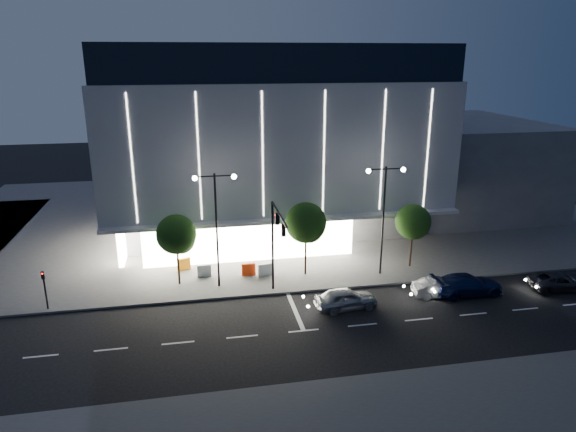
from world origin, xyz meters
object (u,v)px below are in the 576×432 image
(car_third, at_px, (467,285))
(car_fourth, at_px, (560,281))
(barrier_b, at_px, (204,271))
(street_lamp_east, at_px, (384,205))
(tree_left, at_px, (177,236))
(barrier_c, at_px, (249,269))
(traffic_mast, at_px, (276,234))
(car_lead, at_px, (346,299))
(barrier_d, at_px, (265,270))
(car_second, at_px, (440,288))
(tree_mid, at_px, (306,225))
(tree_right, at_px, (413,224))
(street_lamp_west, at_px, (216,214))
(barrier_a, at_px, (184,264))
(ped_signal_far, at_px, (45,286))

(car_third, height_order, car_fourth, car_third)
(car_third, distance_m, barrier_b, 20.26)
(car_fourth, bearing_deg, street_lamp_east, 72.97)
(tree_left, relative_size, barrier_c, 5.20)
(traffic_mast, height_order, car_lead, traffic_mast)
(street_lamp_east, distance_m, barrier_d, 10.75)
(tree_left, bearing_deg, barrier_b, 27.49)
(tree_left, xyz_separation_m, car_second, (18.96, -5.52, -3.36))
(tree_left, relative_size, tree_mid, 0.93)
(traffic_mast, relative_size, tree_right, 1.28)
(car_second, bearing_deg, tree_right, 5.21)
(car_second, bearing_deg, tree_mid, 63.96)
(street_lamp_west, xyz_separation_m, street_lamp_east, (13.00, 0.00, 0.00))
(car_fourth, height_order, barrier_c, car_fourth)
(tree_right, bearing_deg, car_second, -90.38)
(tree_right, height_order, barrier_a, tree_right)
(street_lamp_west, relative_size, car_second, 2.19)
(car_third, xyz_separation_m, barrier_c, (-15.65, 6.17, -0.13))
(street_lamp_west, relative_size, car_third, 1.68)
(car_second, height_order, car_third, car_third)
(tree_mid, bearing_deg, barrier_d, 174.45)
(street_lamp_west, distance_m, tree_mid, 7.28)
(tree_left, bearing_deg, street_lamp_west, -18.94)
(tree_mid, height_order, car_lead, tree_mid)
(street_lamp_west, distance_m, car_second, 17.43)
(car_lead, relative_size, barrier_a, 4.03)
(tree_left, distance_m, car_second, 20.03)
(tree_right, xyz_separation_m, barrier_d, (-12.28, 0.32, -3.23))
(ped_signal_far, xyz_separation_m, car_fourth, (37.52, -3.54, -1.24))
(barrier_b, xyz_separation_m, barrier_d, (4.81, -0.68, 0.00))
(car_third, bearing_deg, tree_right, 20.78)
(street_lamp_east, distance_m, car_third, 8.57)
(tree_left, distance_m, barrier_c, 6.43)
(car_second, bearing_deg, barrier_c, 71.21)
(tree_right, bearing_deg, traffic_mast, -162.98)
(car_third, bearing_deg, car_lead, 93.25)
(tree_left, distance_m, barrier_a, 4.32)
(barrier_a, relative_size, barrier_d, 1.00)
(barrier_a, bearing_deg, car_second, -45.69)
(street_lamp_west, xyz_separation_m, barrier_a, (-2.67, 3.68, -5.31))
(tree_right, distance_m, barrier_a, 19.16)
(traffic_mast, height_order, tree_mid, traffic_mast)
(tree_right, height_order, car_second, tree_right)
(traffic_mast, bearing_deg, car_fourth, -6.32)
(street_lamp_east, xyz_separation_m, car_second, (2.99, -4.50, -5.28))
(traffic_mast, xyz_separation_m, car_fourth, (21.52, -2.38, -4.38))
(car_lead, bearing_deg, barrier_a, 46.70)
(ped_signal_far, xyz_separation_m, barrier_a, (9.33, 5.18, -1.24))
(car_lead, distance_m, car_third, 9.56)
(ped_signal_far, height_order, barrier_d, ped_signal_far)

